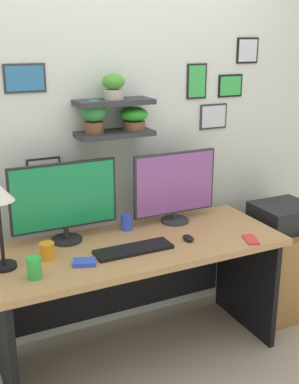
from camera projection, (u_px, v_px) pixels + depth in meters
The scene contains 14 objects.
ground_plane at pixel (139, 354), 3.02m from camera, with size 8.00×8.00×0.00m, color tan.
back_wall_assembly at pixel (108, 127), 2.99m from camera, with size 4.40×0.24×2.70m.
desk at pixel (134, 272), 2.91m from camera, with size 1.70×0.68×0.75m.
monitor_left at pixel (64, 199), 2.76m from camera, with size 0.62×0.18×0.47m.
monitor_right at pixel (175, 186), 3.06m from camera, with size 0.56×0.18×0.46m.
keyboard at pixel (134, 249), 2.69m from camera, with size 0.44×0.14×0.02m, color black.
computer_mouse at pixel (188, 238), 2.83m from camera, with size 0.06×0.09×0.03m, color black.
cell_phone at pixel (251, 239), 2.83m from camera, with size 0.07×0.14×0.01m, color red.
coffee_mug at pixel (47, 251), 2.59m from camera, with size 0.08×0.08×0.09m, color orange.
pen_cup at pixel (126, 222), 2.98m from camera, with size 0.07×0.07×0.10m, color blue.
scissors_tray at pixel (84, 262), 2.53m from camera, with size 0.12×0.08×0.02m, color blue.
water_cup at pixel (34, 268), 2.38m from camera, with size 0.07×0.07×0.11m, color green.
drawer_cabinet at pixel (278, 268), 3.46m from camera, with size 0.44×0.50×0.62m, color #9E6B38.
printer at pixel (283, 216), 3.34m from camera, with size 0.38×0.34×0.17m, color black.
Camera 1 is at (-1.06, -2.34, 1.88)m, focal length 45.45 mm.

